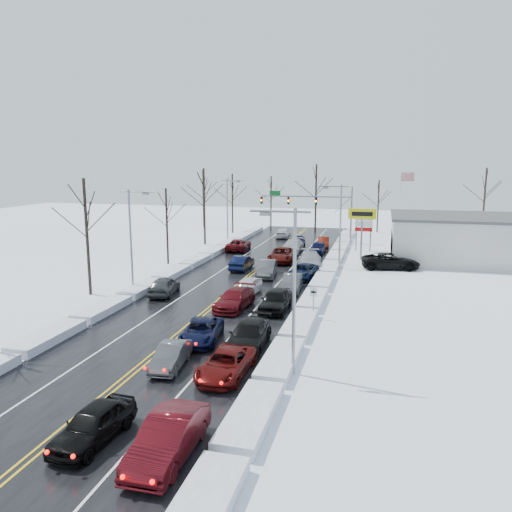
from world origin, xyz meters
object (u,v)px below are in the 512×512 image
(flagpole, at_px, (401,201))
(dealership_building, at_px, (482,239))
(oncoming_car_0, at_px, (242,270))
(tires_plus_sign, at_px, (362,217))
(queued_car_0, at_px, (94,441))
(traffic_signal_mast, at_px, (316,204))

(flagpole, xyz_separation_m, dealership_building, (8.80, -12.00, -3.27))
(oncoming_car_0, bearing_deg, tires_plus_sign, -143.34)
(queued_car_0, bearing_deg, tires_plus_sign, 82.78)
(queued_car_0, bearing_deg, dealership_building, 67.90)
(flagpole, distance_m, queued_car_0, 58.47)
(flagpole, height_order, queued_car_0, flagpole)
(tires_plus_sign, bearing_deg, flagpole, 71.56)
(dealership_building, xyz_separation_m, oncoming_car_0, (-25.53, -10.94, -2.66))
(tires_plus_sign, relative_size, dealership_building, 0.29)
(dealership_building, distance_m, queued_car_0, 49.90)
(flagpole, relative_size, dealership_building, 0.49)
(dealership_building, height_order, oncoming_car_0, dealership_building)
(flagpole, bearing_deg, dealership_building, -53.73)
(traffic_signal_mast, height_order, dealership_building, traffic_signal_mast)
(flagpole, bearing_deg, queued_car_0, -103.34)
(traffic_signal_mast, bearing_deg, queued_car_0, -91.78)
(dealership_building, relative_size, oncoming_car_0, 4.39)
(flagpole, xyz_separation_m, queued_car_0, (-13.42, -56.60, -5.93))
(tires_plus_sign, bearing_deg, oncoming_car_0, -143.45)
(tires_plus_sign, relative_size, oncoming_car_0, 1.29)
(traffic_signal_mast, height_order, queued_car_0, traffic_signal_mast)
(flagpole, height_order, oncoming_car_0, flagpole)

